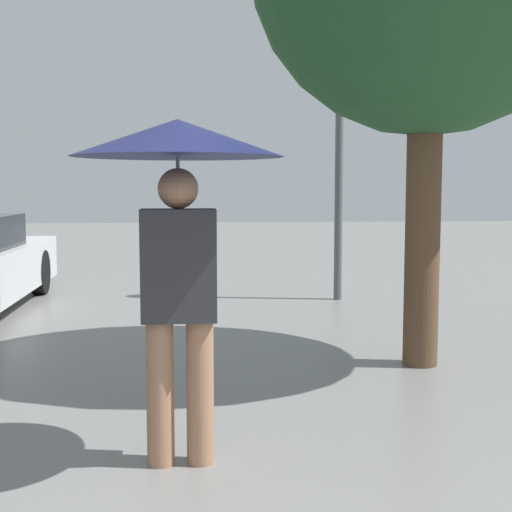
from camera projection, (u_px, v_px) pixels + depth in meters
name	position (u px, v px, depth m)	size (l,w,h in m)	color
pedestrian	(178.00, 187.00, 3.86)	(1.15, 1.15, 1.91)	#9E7051
street_lamp	(340.00, 91.00, 9.54)	(0.31, 0.31, 4.26)	#515456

